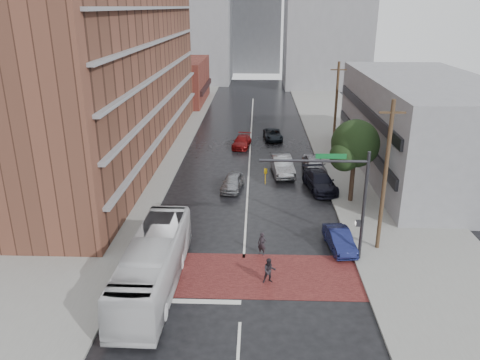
# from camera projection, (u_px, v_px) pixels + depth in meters

# --- Properties ---
(ground) EXTENTS (160.00, 160.00, 0.00)m
(ground) POSITION_uv_depth(u_px,v_px,m) (242.00, 279.00, 27.59)
(ground) COLOR black
(ground) RESTS_ON ground
(crosswalk) EXTENTS (14.00, 5.00, 0.02)m
(crosswalk) POSITION_uv_depth(u_px,v_px,m) (243.00, 275.00, 28.05)
(crosswalk) COLOR maroon
(crosswalk) RESTS_ON ground
(sidewalk_west) EXTENTS (9.00, 90.00, 0.15)m
(sidewalk_west) POSITION_uv_depth(u_px,v_px,m) (145.00, 152.00, 51.38)
(sidewalk_west) COLOR gray
(sidewalk_west) RESTS_ON ground
(sidewalk_east) EXTENTS (9.00, 90.00, 0.15)m
(sidewalk_east) POSITION_uv_depth(u_px,v_px,m) (356.00, 155.00, 50.57)
(sidewalk_east) COLOR gray
(sidewalk_east) RESTS_ON ground
(apartment_block) EXTENTS (10.00, 44.00, 28.00)m
(apartment_block) POSITION_uv_depth(u_px,v_px,m) (108.00, 19.00, 45.67)
(apartment_block) COLOR brown
(apartment_block) RESTS_ON ground
(storefront_west) EXTENTS (8.00, 16.00, 7.00)m
(storefront_west) POSITION_uv_depth(u_px,v_px,m) (181.00, 81.00, 77.35)
(storefront_west) COLOR brown
(storefront_west) RESTS_ON ground
(building_east) EXTENTS (11.00, 26.00, 9.00)m
(building_east) POSITION_uv_depth(u_px,v_px,m) (424.00, 126.00, 44.17)
(building_east) COLOR gray
(building_east) RESTS_ON ground
(distant_tower_west) EXTENTS (18.00, 16.00, 32.00)m
(distant_tower_west) POSITION_uv_depth(u_px,v_px,m) (187.00, 2.00, 95.53)
(distant_tower_west) COLOR gray
(distant_tower_west) RESTS_ON ground
(distant_tower_center) EXTENTS (12.00, 10.00, 24.00)m
(distant_tower_center) POSITION_uv_depth(u_px,v_px,m) (255.00, 20.00, 112.36)
(distant_tower_center) COLOR gray
(distant_tower_center) RESTS_ON ground
(street_tree) EXTENTS (4.20, 4.10, 6.90)m
(street_tree) POSITION_uv_depth(u_px,v_px,m) (355.00, 147.00, 36.91)
(street_tree) COLOR #332319
(street_tree) RESTS_ON ground
(signal_mast) EXTENTS (6.50, 0.30, 7.20)m
(signal_mast) POSITION_uv_depth(u_px,v_px,m) (341.00, 191.00, 28.08)
(signal_mast) COLOR #2D2D33
(signal_mast) RESTS_ON ground
(utility_pole_near) EXTENTS (1.60, 0.26, 10.00)m
(utility_pole_near) POSITION_uv_depth(u_px,v_px,m) (385.00, 177.00, 29.24)
(utility_pole_near) COLOR #473321
(utility_pole_near) RESTS_ON ground
(utility_pole_far) EXTENTS (1.60, 0.26, 10.00)m
(utility_pole_far) POSITION_uv_depth(u_px,v_px,m) (336.00, 110.00, 47.96)
(utility_pole_far) COLOR #473321
(utility_pole_far) RESTS_ON ground
(transit_bus) EXTENTS (2.75, 11.09, 3.08)m
(transit_bus) POSITION_uv_depth(u_px,v_px,m) (153.00, 264.00, 26.29)
(transit_bus) COLOR silver
(transit_bus) RESTS_ON ground
(pedestrian_a) EXTENTS (0.67, 0.57, 1.55)m
(pedestrian_a) POSITION_uv_depth(u_px,v_px,m) (262.00, 244.00, 30.09)
(pedestrian_a) COLOR black
(pedestrian_a) RESTS_ON ground
(pedestrian_b) EXTENTS (0.84, 0.70, 1.57)m
(pedestrian_b) POSITION_uv_depth(u_px,v_px,m) (269.00, 271.00, 27.02)
(pedestrian_b) COLOR black
(pedestrian_b) RESTS_ON ground
(car_travel_a) EXTENTS (2.23, 4.24, 1.38)m
(car_travel_a) POSITION_uv_depth(u_px,v_px,m) (233.00, 182.00, 40.93)
(car_travel_a) COLOR #93959A
(car_travel_a) RESTS_ON ground
(car_travel_b) EXTENTS (2.34, 5.36, 1.72)m
(car_travel_b) POSITION_uv_depth(u_px,v_px,m) (282.00, 165.00, 44.67)
(car_travel_b) COLOR #ACAFB4
(car_travel_b) RESTS_ON ground
(car_travel_c) EXTENTS (2.36, 4.59, 1.27)m
(car_travel_c) POSITION_uv_depth(u_px,v_px,m) (242.00, 142.00, 53.30)
(car_travel_c) COLOR #670B0C
(car_travel_c) RESTS_ON ground
(suv_travel) EXTENTS (2.44, 4.66, 1.25)m
(suv_travel) POSITION_uv_depth(u_px,v_px,m) (273.00, 134.00, 56.34)
(suv_travel) COLOR black
(suv_travel) RESTS_ON ground
(car_parked_near) EXTENTS (1.88, 4.13, 1.31)m
(car_parked_near) POSITION_uv_depth(u_px,v_px,m) (340.00, 240.00, 30.89)
(car_parked_near) COLOR #151B4B
(car_parked_near) RESTS_ON ground
(car_parked_mid) EXTENTS (3.05, 5.63, 1.55)m
(car_parked_mid) POSITION_uv_depth(u_px,v_px,m) (320.00, 181.00, 40.85)
(car_parked_mid) COLOR black
(car_parked_mid) RESTS_ON ground
(car_parked_far) EXTENTS (2.28, 4.95, 1.64)m
(car_parked_far) POSITION_uv_depth(u_px,v_px,m) (314.00, 165.00, 45.00)
(car_parked_far) COLOR #A5A6AD
(car_parked_far) RESTS_ON ground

